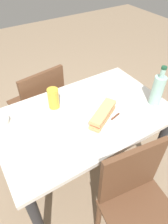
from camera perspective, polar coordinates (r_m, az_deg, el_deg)
name	(u,v)px	position (r m, az deg, el deg)	size (l,w,h in m)	color
ground_plane	(84,176)	(1.92, 0.00, -17.41)	(8.00, 8.00, 0.00)	#8C755B
dining_table	(84,128)	(1.42, 0.00, -4.52)	(1.13, 0.70, 0.76)	beige
chair_far	(136,202)	(1.31, 14.48, -23.33)	(0.45, 0.45, 0.87)	brown
chair_near	(40,105)	(1.84, -12.09, 2.03)	(0.45, 0.45, 0.87)	brown
plate_near	(103,119)	(1.28, 5.22, -2.01)	(0.23, 0.23, 0.01)	white
baguette_sandwich_near	(103,114)	(1.26, 5.34, -0.66)	(0.25, 0.18, 0.07)	tan
knife_near	(111,120)	(1.27, 7.67, -2.16)	(0.18, 0.05, 0.01)	silver
water_bottle	(158,90)	(1.43, 19.92, 5.87)	(0.08, 0.08, 0.28)	#99C6B7
beer_glass	(53,98)	(1.35, -8.55, 3.82)	(0.07, 0.07, 0.14)	gold
olive_bowl	(1,121)	(1.36, -22.11, -2.36)	(0.09, 0.09, 0.03)	silver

